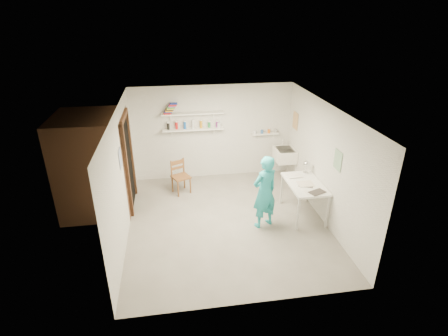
{
  "coord_description": "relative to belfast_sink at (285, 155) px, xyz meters",
  "views": [
    {
      "loc": [
        -1.0,
        -6.08,
        4.08
      ],
      "look_at": [
        0.0,
        0.4,
        1.05
      ],
      "focal_mm": 28.0,
      "sensor_mm": 36.0,
      "label": 1
    }
  ],
  "objects": [
    {
      "name": "ledge_pots",
      "position": [
        -0.4,
        0.47,
        0.48
      ],
      "size": [
        0.48,
        0.07,
        0.09
      ],
      "color": "silver",
      "rests_on": "ledge_shelf"
    },
    {
      "name": "belfast_sink",
      "position": [
        0.0,
        0.0,
        0.0
      ],
      "size": [
        0.48,
        0.6,
        0.3
      ],
      "primitive_type": "cube",
      "color": "white",
      "rests_on": "wall_right"
    },
    {
      "name": "work_table",
      "position": [
        -0.11,
        -1.69,
        -0.32
      ],
      "size": [
        0.69,
        1.15,
        0.77
      ],
      "primitive_type": "cube",
      "color": "white",
      "rests_on": "ground"
    },
    {
      "name": "book_stack",
      "position": [
        -2.77,
        0.43,
        1.19
      ],
      "size": [
        0.34,
        0.14,
        0.25
      ],
      "color": "red",
      "rests_on": "shelf_upper"
    },
    {
      "name": "door_jamb_near",
      "position": [
        -3.72,
        -1.15,
        0.3
      ],
      "size": [
        0.06,
        0.1,
        2.0
      ],
      "primitive_type": "cube",
      "color": "brown",
      "rests_on": "ground"
    },
    {
      "name": "floor",
      "position": [
        -1.75,
        -1.7,
        -0.71
      ],
      "size": [
        4.0,
        4.5,
        0.02
      ],
      "primitive_type": "cube",
      "color": "slate",
      "rests_on": "ground"
    },
    {
      "name": "shelf_upper",
      "position": [
        -2.25,
        0.43,
        1.05
      ],
      "size": [
        1.5,
        0.22,
        0.03
      ],
      "primitive_type": "cube",
      "color": "white",
      "rests_on": "wall_back"
    },
    {
      "name": "poster_right_b",
      "position": [
        0.24,
        -2.25,
        0.8
      ],
      "size": [
        0.01,
        0.3,
        0.38
      ],
      "primitive_type": "cube",
      "color": "#3F724C",
      "rests_on": "wall_right"
    },
    {
      "name": "ledge_shelf",
      "position": [
        -0.4,
        0.47,
        0.42
      ],
      "size": [
        0.7,
        0.14,
        0.03
      ],
      "primitive_type": "cube",
      "color": "white",
      "rests_on": "wall_back"
    },
    {
      "name": "wall_back",
      "position": [
        -1.75,
        0.56,
        0.5
      ],
      "size": [
        4.0,
        0.02,
        2.4
      ],
      "primitive_type": "cube",
      "color": "silver",
      "rests_on": "ground"
    },
    {
      "name": "poster_left",
      "position": [
        -3.74,
        -1.65,
        0.85
      ],
      "size": [
        0.01,
        0.28,
        0.36
      ],
      "primitive_type": "cube",
      "color": "#334C7F",
      "rests_on": "wall_left"
    },
    {
      "name": "papers",
      "position": [
        -0.11,
        -1.69,
        0.08
      ],
      "size": [
        0.3,
        0.22,
        0.02
      ],
      "color": "silver",
      "rests_on": "work_table"
    },
    {
      "name": "wall_front",
      "position": [
        -1.75,
        -3.96,
        0.5
      ],
      "size": [
        4.0,
        0.02,
        2.4
      ],
      "primitive_type": "cube",
      "color": "silver",
      "rests_on": "ground"
    },
    {
      "name": "wall_left",
      "position": [
        -3.76,
        -1.7,
        0.5
      ],
      "size": [
        0.02,
        4.5,
        2.4
      ],
      "primitive_type": "cube",
      "color": "silver",
      "rests_on": "ground"
    },
    {
      "name": "man",
      "position": [
        -1.04,
        -1.94,
        0.07
      ],
      "size": [
        0.66,
        0.56,
        1.54
      ],
      "primitive_type": "imported",
      "rotation": [
        0.0,
        0.0,
        3.55
      ],
      "color": "teal",
      "rests_on": "ground"
    },
    {
      "name": "ceiling",
      "position": [
        -1.75,
        -1.7,
        1.71
      ],
      "size": [
        4.0,
        4.5,
        0.02
      ],
      "primitive_type": "cube",
      "color": "silver",
      "rests_on": "wall_back"
    },
    {
      "name": "poster_right_a",
      "position": [
        0.24,
        0.1,
        0.85
      ],
      "size": [
        0.01,
        0.34,
        0.42
      ],
      "primitive_type": "cube",
      "color": "#995933",
      "rests_on": "wall_right"
    },
    {
      "name": "wooden_chair",
      "position": [
        -2.63,
        -0.28,
        -0.29
      ],
      "size": [
        0.5,
        0.5,
        0.83
      ],
      "primitive_type": "cube",
      "rotation": [
        0.0,
        0.0,
        0.43
      ],
      "color": "brown",
      "rests_on": "ground"
    },
    {
      "name": "shelf_lower",
      "position": [
        -2.25,
        0.43,
        0.65
      ],
      "size": [
        1.5,
        0.22,
        0.03
      ],
      "primitive_type": "cube",
      "color": "white",
      "rests_on": "wall_back"
    },
    {
      "name": "corridor_box",
      "position": [
        -4.45,
        -0.65,
        0.35
      ],
      "size": [
        1.4,
        1.5,
        2.1
      ],
      "primitive_type": "cube",
      "color": "brown",
      "rests_on": "ground"
    },
    {
      "name": "desk_lamp",
      "position": [
        0.08,
        -1.23,
        0.29
      ],
      "size": [
        0.14,
        0.14,
        0.14
      ],
      "primitive_type": "sphere",
      "color": "silver",
      "rests_on": "work_table"
    },
    {
      "name": "wall_clock",
      "position": [
        -0.95,
        -1.74,
        0.32
      ],
      "size": [
        0.27,
        0.14,
        0.28
      ],
      "primitive_type": "cylinder",
      "rotation": [
        1.57,
        0.0,
        0.41
      ],
      "color": "#C8C688",
      "rests_on": "man"
    },
    {
      "name": "wall_right",
      "position": [
        0.26,
        -1.7,
        0.5
      ],
      "size": [
        0.02,
        4.5,
        2.4
      ],
      "primitive_type": "cube",
      "color": "silver",
      "rests_on": "ground"
    },
    {
      "name": "door_jamb_far",
      "position": [
        -3.72,
        -0.15,
        0.3
      ],
      "size": [
        0.06,
        0.1,
        2.0
      ],
      "primitive_type": "cube",
      "color": "brown",
      "rests_on": "ground"
    },
    {
      "name": "doorway_recess",
      "position": [
        -3.74,
        -0.65,
        0.3
      ],
      "size": [
        0.02,
        0.9,
        2.0
      ],
      "primitive_type": "cube",
      "color": "black",
      "rests_on": "wall_left"
    },
    {
      "name": "door_lintel",
      "position": [
        -3.72,
        -0.65,
        1.35
      ],
      "size": [
        0.06,
        1.05,
        0.1
      ],
      "primitive_type": "cube",
      "color": "brown",
      "rests_on": "wall_left"
    },
    {
      "name": "spray_cans",
      "position": [
        -2.25,
        0.43,
        0.75
      ],
      "size": [
        1.26,
        0.06,
        0.17
      ],
      "color": "black",
      "rests_on": "shelf_lower"
    }
  ]
}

